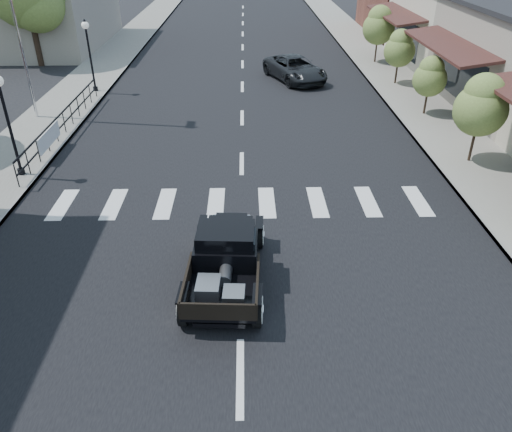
{
  "coord_description": "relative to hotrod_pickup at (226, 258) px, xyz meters",
  "views": [
    {
      "loc": [
        0.16,
        -9.77,
        7.6
      ],
      "look_at": [
        0.4,
        1.49,
        1.0
      ],
      "focal_mm": 35.0,
      "sensor_mm": 36.0,
      "label": 1
    }
  ],
  "objects": [
    {
      "name": "ground",
      "position": [
        0.35,
        0.01,
        -0.72
      ],
      "size": [
        120.0,
        120.0,
        0.0
      ],
      "primitive_type": "plane",
      "color": "black",
      "rests_on": "ground"
    },
    {
      "name": "small_tree_c",
      "position": [
        8.65,
        12.07,
        0.66
      ],
      "size": [
        1.48,
        1.48,
        2.47
      ],
      "primitive_type": null,
      "color": "olive",
      "rests_on": "sidewalk_right"
    },
    {
      "name": "low_building_left",
      "position": [
        -14.65,
        28.01,
        1.78
      ],
      "size": [
        10.0,
        12.0,
        5.0
      ],
      "primitive_type": "cube",
      "color": "#A19987",
      "rests_on": "ground"
    },
    {
      "name": "road",
      "position": [
        0.35,
        15.01,
        -0.71
      ],
      "size": [
        14.0,
        80.0,
        0.02
      ],
      "primitive_type": "cube",
      "color": "black",
      "rests_on": "ground"
    },
    {
      "name": "small_tree_d",
      "position": [
        8.65,
        17.09,
        0.77
      ],
      "size": [
        1.62,
        1.62,
        2.7
      ],
      "primitive_type": null,
      "color": "olive",
      "rests_on": "sidewalk_right"
    },
    {
      "name": "storefront_far",
      "position": [
        15.35,
        22.01,
        1.53
      ],
      "size": [
        10.0,
        9.0,
        4.5
      ],
      "primitive_type": "cube",
      "color": "beige",
      "rests_on": "ground"
    },
    {
      "name": "hotrod_pickup",
      "position": [
        0.0,
        0.0,
        0.0
      ],
      "size": [
        2.17,
        4.28,
        1.45
      ],
      "primitive_type": null,
      "rotation": [
        0.0,
        0.0,
        -0.05
      ],
      "color": "black",
      "rests_on": "ground"
    },
    {
      "name": "railing",
      "position": [
        -6.95,
        10.01,
        -0.07
      ],
      "size": [
        0.08,
        10.0,
        1.0
      ],
      "primitive_type": null,
      "color": "black",
      "rests_on": "sidewalk_left"
    },
    {
      "name": "banner",
      "position": [
        -6.87,
        8.01,
        -0.27
      ],
      "size": [
        0.04,
        2.2,
        0.6
      ],
      "primitive_type": null,
      "color": "silver",
      "rests_on": "sidewalk_left"
    },
    {
      "name": "sidewalk_left",
      "position": [
        -8.15,
        15.01,
        -0.65
      ],
      "size": [
        3.0,
        80.0,
        0.15
      ],
      "primitive_type": "cube",
      "color": "gray",
      "rests_on": "ground"
    },
    {
      "name": "small_tree_e",
      "position": [
        8.65,
        21.95,
        1.03
      ],
      "size": [
        1.92,
        1.92,
        3.2
      ],
      "primitive_type": null,
      "color": "olive",
      "rests_on": "sidewalk_right"
    },
    {
      "name": "second_car",
      "position": [
        3.28,
        18.25,
        -0.08
      ],
      "size": [
        3.72,
        5.13,
        1.3
      ],
      "primitive_type": "imported",
      "rotation": [
        0.0,
        0.0,
        0.38
      ],
      "color": "black",
      "rests_on": "ground"
    },
    {
      "name": "lamp_post_b",
      "position": [
        -7.25,
        6.01,
        1.18
      ],
      "size": [
        0.36,
        0.36,
        3.51
      ],
      "primitive_type": null,
      "color": "black",
      "rests_on": "sidewalk_left"
    },
    {
      "name": "lamp_post_c",
      "position": [
        -7.25,
        16.01,
        1.18
      ],
      "size": [
        0.36,
        0.36,
        3.51
      ],
      "primitive_type": null,
      "color": "black",
      "rests_on": "sidewalk_left"
    },
    {
      "name": "sidewalk_right",
      "position": [
        8.85,
        15.01,
        -0.65
      ],
      "size": [
        3.0,
        80.0,
        0.15
      ],
      "primitive_type": "cube",
      "color": "gray",
      "rests_on": "ground"
    },
    {
      "name": "small_tree_b",
      "position": [
        8.65,
        6.82,
        0.95
      ],
      "size": [
        1.83,
        1.83,
        3.05
      ],
      "primitive_type": null,
      "color": "olive",
      "rests_on": "sidewalk_right"
    },
    {
      "name": "road_markings",
      "position": [
        0.35,
        10.01,
        -0.72
      ],
      "size": [
        12.0,
        60.0,
        0.06
      ],
      "primitive_type": null,
      "color": "silver",
      "rests_on": "ground"
    },
    {
      "name": "big_tree_far",
      "position": [
        -12.15,
        22.01,
        2.66
      ],
      "size": [
        4.61,
        4.61,
        6.77
      ],
      "primitive_type": null,
      "color": "olive",
      "rests_on": "ground"
    }
  ]
}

